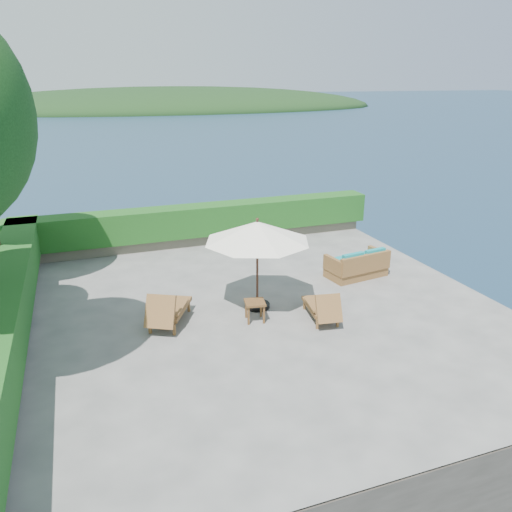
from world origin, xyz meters
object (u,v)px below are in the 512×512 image
object	(u,v)px
lounge_left	(168,310)
wicker_loveseat	(358,266)
lounge_right	(323,307)
patio_umbrella	(257,232)
side_table	(255,305)

from	to	relation	value
lounge_left	wicker_loveseat	bearing A→B (deg)	39.19
lounge_left	lounge_right	xyz separation A→B (m)	(3.49, -1.00, -0.05)
patio_umbrella	lounge_right	distance (m)	2.35
side_table	wicker_loveseat	size ratio (longest dim) A/B	0.29
lounge_left	wicker_loveseat	xyz separation A→B (m)	(5.70, 1.13, -0.06)
patio_umbrella	lounge_right	xyz separation A→B (m)	(1.21, -1.19, -1.63)
patio_umbrella	side_table	bearing A→B (deg)	-114.41
lounge_left	lounge_right	bearing A→B (deg)	11.93
wicker_loveseat	side_table	bearing A→B (deg)	-165.15
patio_umbrella	lounge_right	size ratio (longest dim) A/B	1.79
patio_umbrella	side_table	world-z (taller)	patio_umbrella
patio_umbrella	wicker_loveseat	xyz separation A→B (m)	(3.42, 0.94, -1.64)
lounge_right	wicker_loveseat	xyz separation A→B (m)	(2.21, 2.13, -0.01)
lounge_left	side_table	xyz separation A→B (m)	(1.97, -0.48, 0.02)
lounge_left	lounge_right	distance (m)	3.63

